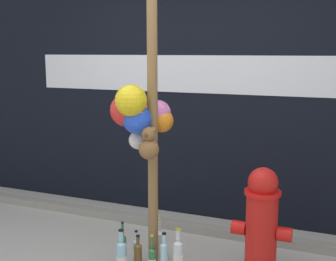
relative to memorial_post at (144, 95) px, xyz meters
The scene contains 13 objects.
building_wall 1.40m from the memorial_post, 92.70° to the left, with size 10.00×0.21×3.34m.
curb_strip 1.63m from the memorial_post, 94.57° to the left, with size 8.00×0.12×0.08m, color gray.
memorial_post is the anchor object (origin of this frame).
fire_hydrant 1.36m from the memorial_post, 13.91° to the left, with size 0.47×0.29×0.89m.
bottle_0 1.32m from the memorial_post, 115.65° to the right, with size 0.06×0.06×0.30m.
bottle_1 1.31m from the memorial_post, 124.32° to the right, with size 0.08×0.08×0.38m.
bottle_2 1.31m from the memorial_post, 11.46° to the right, with size 0.08×0.08×0.41m.
bottle_3 1.32m from the memorial_post, behind, with size 0.06×0.06×0.30m.
bottle_4 1.31m from the memorial_post, 11.22° to the right, with size 0.06×0.06×0.34m.
bottle_5 1.33m from the memorial_post, 37.22° to the right, with size 0.06×0.06×0.32m.
bottle_6 1.31m from the memorial_post, 74.19° to the left, with size 0.08×0.08×0.36m.
bottle_7 1.30m from the memorial_post, 154.50° to the right, with size 0.06×0.06×0.40m.
litter_1 2.15m from the memorial_post, 41.66° to the left, with size 0.08×0.07×0.01m, color #8C99B2.
Camera 1 is at (1.56, -2.70, 1.78)m, focal length 47.71 mm.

